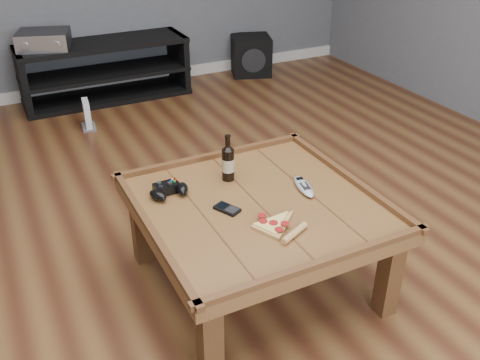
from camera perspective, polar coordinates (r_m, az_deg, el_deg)
name	(u,v)px	position (r m, az deg, el deg)	size (l,w,h in m)	color
ground	(256,283)	(2.60, 1.72, -10.91)	(6.00, 6.00, 0.00)	#432213
baseboard	(101,84)	(5.09, -14.58, 9.84)	(5.00, 0.02, 0.10)	silver
coffee_table	(257,214)	(2.37, 1.86, -3.69)	(1.03, 1.03, 0.48)	brown
media_console	(105,71)	(4.81, -14.18, 11.21)	(1.40, 0.45, 0.50)	black
beer_bottle	(228,162)	(2.47, -1.28, 1.93)	(0.06, 0.06, 0.23)	black
game_controller	(169,190)	(2.40, -7.61, -1.06)	(0.20, 0.13, 0.05)	black
pizza_slice	(276,226)	(2.17, 3.91, -4.93)	(0.27, 0.32, 0.03)	tan
smartphone	(227,209)	(2.28, -1.38, -3.08)	(0.10, 0.13, 0.01)	black
remote_control	(304,186)	(2.44, 6.82, -0.69)	(0.10, 0.20, 0.03)	#9FA3AD
av_receiver	(44,40)	(4.64, -20.20, 13.86)	(0.47, 0.42, 0.14)	black
subwoofer	(251,55)	(5.34, 1.17, 13.16)	(0.46, 0.46, 0.36)	black
game_console	(87,116)	(4.28, -15.98, 6.62)	(0.12, 0.19, 0.22)	slate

